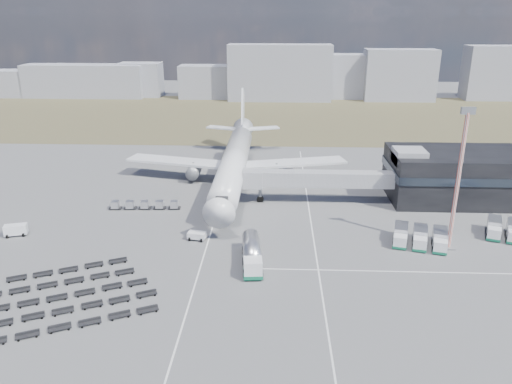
{
  "coord_description": "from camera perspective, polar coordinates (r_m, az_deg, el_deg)",
  "views": [
    {
      "loc": [
        9.4,
        -75.24,
        36.83
      ],
      "look_at": [
        5.56,
        15.19,
        4.0
      ],
      "focal_mm": 35.0,
      "sensor_mm": 36.0,
      "label": 1
    }
  ],
  "objects": [
    {
      "name": "jet_bridge",
      "position": [
        101.01,
        6.0,
        1.49
      ],
      "size": [
        30.3,
        3.8,
        7.05
      ],
      "color": "#939399",
      "rests_on": "ground"
    },
    {
      "name": "uld_row",
      "position": [
        100.78,
        -12.6,
        -1.44
      ],
      "size": [
        14.07,
        2.18,
        1.54
      ],
      "rotation": [
        0.0,
        0.0,
        0.05
      ],
      "color": "black",
      "rests_on": "ground"
    },
    {
      "name": "service_trucks_far",
      "position": [
        96.37,
        26.48,
        -3.85
      ],
      "size": [
        7.32,
        7.92,
        2.58
      ],
      "rotation": [
        0.0,
        0.0,
        -0.37
      ],
      "color": "white",
      "rests_on": "ground"
    },
    {
      "name": "lane_markings",
      "position": [
        86.47,
        2.45,
        -5.29
      ],
      "size": [
        47.12,
        110.0,
        0.01
      ],
      "color": "silver",
      "rests_on": "ground"
    },
    {
      "name": "catering_truck",
      "position": [
        119.44,
        3.66,
        2.68
      ],
      "size": [
        2.59,
        6.32,
        2.9
      ],
      "rotation": [
        0.0,
        0.0,
        0.0
      ],
      "color": "white",
      "rests_on": "ground"
    },
    {
      "name": "fuel_tanker",
      "position": [
        77.21,
        -0.47,
        -7.05
      ],
      "size": [
        3.75,
        11.31,
        3.59
      ],
      "rotation": [
        0.0,
        0.0,
        0.09
      ],
      "color": "white",
      "rests_on": "ground"
    },
    {
      "name": "pushback_tug",
      "position": [
        86.15,
        -6.77,
        -5.01
      ],
      "size": [
        3.31,
        2.26,
        1.39
      ],
      "primitive_type": "cube",
      "rotation": [
        0.0,
        0.0,
        -0.19
      ],
      "color": "white",
      "rests_on": "ground"
    },
    {
      "name": "ground",
      "position": [
        84.29,
        -4.24,
        -6.03
      ],
      "size": [
        420.0,
        420.0,
        0.0
      ],
      "primitive_type": "plane",
      "color": "#565659",
      "rests_on": "ground"
    },
    {
      "name": "airliner",
      "position": [
        112.53,
        -2.46,
        3.64
      ],
      "size": [
        51.59,
        64.53,
        17.62
      ],
      "color": "white",
      "rests_on": "ground"
    },
    {
      "name": "baggage_dollies",
      "position": [
        74.11,
        -21.73,
        -11.15
      ],
      "size": [
        28.23,
        24.81,
        0.65
      ],
      "rotation": [
        0.0,
        0.0,
        0.43
      ],
      "color": "black",
      "rests_on": "ground"
    },
    {
      "name": "skyline",
      "position": [
        229.03,
        -3.58,
        12.99
      ],
      "size": [
        309.02,
        23.43,
        23.71
      ],
      "color": "#9495A1",
      "rests_on": "ground"
    },
    {
      "name": "grass_strip",
      "position": [
        189.09,
        -0.47,
        8.71
      ],
      "size": [
        420.0,
        90.0,
        0.01
      ],
      "primitive_type": "cube",
      "color": "#4E472F",
      "rests_on": "ground"
    },
    {
      "name": "terminal",
      "position": [
        110.95,
        22.56,
        1.84
      ],
      "size": [
        30.4,
        16.4,
        11.0
      ],
      "color": "black",
      "rests_on": "ground"
    },
    {
      "name": "utility_van",
      "position": [
        96.44,
        -25.76,
        -3.96
      ],
      "size": [
        4.05,
        2.69,
        2.03
      ],
      "primitive_type": "cube",
      "rotation": [
        0.0,
        0.0,
        0.29
      ],
      "color": "white",
      "rests_on": "ground"
    },
    {
      "name": "service_trucks_near",
      "position": [
        87.78,
        18.24,
        -4.94
      ],
      "size": [
        9.83,
        8.36,
        2.58
      ],
      "rotation": [
        0.0,
        0.0,
        -0.26
      ],
      "color": "white",
      "rests_on": "ground"
    },
    {
      "name": "floodlight_mast",
      "position": [
        84.65,
        22.08,
        1.17
      ],
      "size": [
        2.19,
        1.81,
        23.38
      ],
      "rotation": [
        0.0,
        0.0,
        0.04
      ],
      "color": "#B22D1C",
      "rests_on": "ground"
    }
  ]
}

